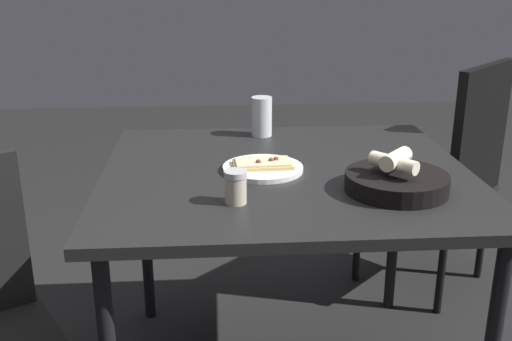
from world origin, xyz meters
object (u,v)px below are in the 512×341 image
at_px(pizza_plate, 263,168).
at_px(bread_basket, 396,180).
at_px(pepper_shaker, 236,189).
at_px(chair_far, 449,169).
at_px(beer_glass, 262,119).
at_px(dining_table, 286,190).

height_order(pizza_plate, bread_basket, bread_basket).
bearing_deg(pepper_shaker, chair_far, -47.61).
relative_size(beer_glass, pepper_shaker, 1.59).
distance_m(pizza_plate, chair_far, 0.99).
distance_m(bread_basket, chair_far, 0.90).
bearing_deg(pizza_plate, chair_far, -54.44).
height_order(bread_basket, beer_glass, beer_glass).
xyz_separation_m(beer_glass, chair_far, (0.19, -0.76, -0.27)).
height_order(bread_basket, pepper_shaker, bread_basket).
distance_m(pizza_plate, bread_basket, 0.38).
bearing_deg(pepper_shaker, pizza_plate, -20.48).
bearing_deg(pizza_plate, bread_basket, -118.48).
relative_size(bread_basket, chair_far, 0.29).
height_order(dining_table, pepper_shaker, pepper_shaker).
xyz_separation_m(bread_basket, chair_far, (0.75, -0.45, -0.24)).
xyz_separation_m(beer_glass, pepper_shaker, (-0.61, 0.11, -0.02)).
distance_m(beer_glass, chair_far, 0.83).
bearing_deg(bread_basket, beer_glass, 28.98).
xyz_separation_m(dining_table, pepper_shaker, (-0.24, 0.16, 0.10)).
xyz_separation_m(dining_table, pizza_plate, (-0.00, 0.07, 0.07)).
bearing_deg(beer_glass, bread_basket, -151.02).
distance_m(bread_basket, beer_glass, 0.64).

